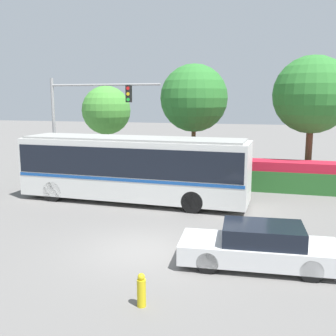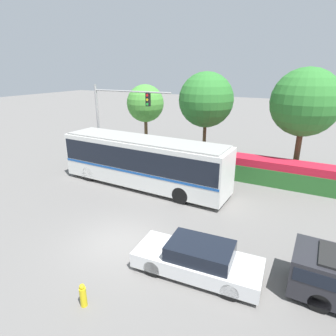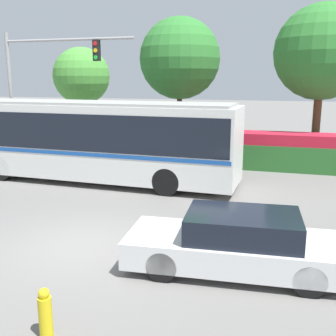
{
  "view_description": "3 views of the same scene",
  "coord_description": "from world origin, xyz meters",
  "px_view_note": "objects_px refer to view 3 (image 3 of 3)",
  "views": [
    {
      "loc": [
        4.1,
        -11.86,
        5.01
      ],
      "look_at": [
        -0.41,
        4.89,
        1.97
      ],
      "focal_mm": 41.92,
      "sensor_mm": 36.0,
      "label": 1
    },
    {
      "loc": [
        6.98,
        -8.59,
        7.34
      ],
      "look_at": [
        -0.21,
        5.05,
        1.91
      ],
      "focal_mm": 30.28,
      "sensor_mm": 36.0,
      "label": 2
    },
    {
      "loc": [
        4.64,
        -8.39,
        4.08
      ],
      "look_at": [
        1.25,
        3.28,
        1.36
      ],
      "focal_mm": 42.74,
      "sensor_mm": 36.0,
      "label": 3
    }
  ],
  "objects_px": {
    "street_tree_centre": "(180,59)",
    "street_tree_right": "(322,53)",
    "city_bus": "(97,137)",
    "fire_hydrant": "(45,314)",
    "street_tree_left": "(82,76)",
    "traffic_light_pole": "(39,76)",
    "sedan_foreground": "(238,244)"
  },
  "relations": [
    {
      "from": "city_bus",
      "to": "street_tree_left",
      "type": "relative_size",
      "value": 1.91
    },
    {
      "from": "street_tree_right",
      "to": "city_bus",
      "type": "bearing_deg",
      "value": -144.92
    },
    {
      "from": "street_tree_centre",
      "to": "fire_hydrant",
      "type": "distance_m",
      "value": 16.45
    },
    {
      "from": "city_bus",
      "to": "fire_hydrant",
      "type": "xyz_separation_m",
      "value": [
        3.67,
        -9.43,
        -1.41
      ]
    },
    {
      "from": "city_bus",
      "to": "fire_hydrant",
      "type": "bearing_deg",
      "value": 112.96
    },
    {
      "from": "traffic_light_pole",
      "to": "city_bus",
      "type": "bearing_deg",
      "value": -31.59
    },
    {
      "from": "city_bus",
      "to": "traffic_light_pole",
      "type": "xyz_separation_m",
      "value": [
        -4.12,
        2.53,
        2.37
      ]
    },
    {
      "from": "street_tree_left",
      "to": "traffic_light_pole",
      "type": "bearing_deg",
      "value": -80.91
    },
    {
      "from": "fire_hydrant",
      "to": "street_tree_centre",
      "type": "bearing_deg",
      "value": 96.86
    },
    {
      "from": "sedan_foreground",
      "to": "city_bus",
      "type": "bearing_deg",
      "value": -48.7
    },
    {
      "from": "street_tree_centre",
      "to": "street_tree_right",
      "type": "xyz_separation_m",
      "value": [
        6.84,
        -0.18,
        0.18
      ]
    },
    {
      "from": "traffic_light_pole",
      "to": "street_tree_left",
      "type": "relative_size",
      "value": 1.1
    },
    {
      "from": "city_bus",
      "to": "street_tree_right",
      "type": "xyz_separation_m",
      "value": [
        8.63,
        6.06,
        3.43
      ]
    },
    {
      "from": "street_tree_right",
      "to": "sedan_foreground",
      "type": "bearing_deg",
      "value": -100.47
    },
    {
      "from": "sedan_foreground",
      "to": "street_tree_left",
      "type": "distance_m",
      "value": 18.95
    },
    {
      "from": "traffic_light_pole",
      "to": "fire_hydrant",
      "type": "height_order",
      "value": "traffic_light_pole"
    },
    {
      "from": "traffic_light_pole",
      "to": "street_tree_right",
      "type": "bearing_deg",
      "value": 15.47
    },
    {
      "from": "street_tree_left",
      "to": "fire_hydrant",
      "type": "relative_size",
      "value": 6.95
    },
    {
      "from": "sedan_foreground",
      "to": "fire_hydrant",
      "type": "bearing_deg",
      "value": 45.64
    },
    {
      "from": "sedan_foreground",
      "to": "traffic_light_pole",
      "type": "bearing_deg",
      "value": -44.15
    },
    {
      "from": "street_tree_centre",
      "to": "traffic_light_pole",
      "type": "bearing_deg",
      "value": -147.89
    },
    {
      "from": "traffic_light_pole",
      "to": "fire_hydrant",
      "type": "relative_size",
      "value": 7.63
    },
    {
      "from": "city_bus",
      "to": "street_tree_left",
      "type": "height_order",
      "value": "street_tree_left"
    },
    {
      "from": "street_tree_centre",
      "to": "fire_hydrant",
      "type": "relative_size",
      "value": 8.33
    },
    {
      "from": "city_bus",
      "to": "street_tree_right",
      "type": "relative_size",
      "value": 1.52
    },
    {
      "from": "street_tree_centre",
      "to": "city_bus",
      "type": "bearing_deg",
      "value": -105.95
    },
    {
      "from": "street_tree_left",
      "to": "street_tree_right",
      "type": "distance_m",
      "value": 13.93
    },
    {
      "from": "street_tree_left",
      "to": "street_tree_centre",
      "type": "height_order",
      "value": "street_tree_centre"
    },
    {
      "from": "fire_hydrant",
      "to": "street_tree_right",
      "type": "bearing_deg",
      "value": 72.24
    },
    {
      "from": "city_bus",
      "to": "fire_hydrant",
      "type": "relative_size",
      "value": 13.25
    },
    {
      "from": "traffic_light_pole",
      "to": "street_tree_centre",
      "type": "height_order",
      "value": "street_tree_centre"
    },
    {
      "from": "street_tree_left",
      "to": "street_tree_centre",
      "type": "bearing_deg",
      "value": -17.87
    }
  ]
}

